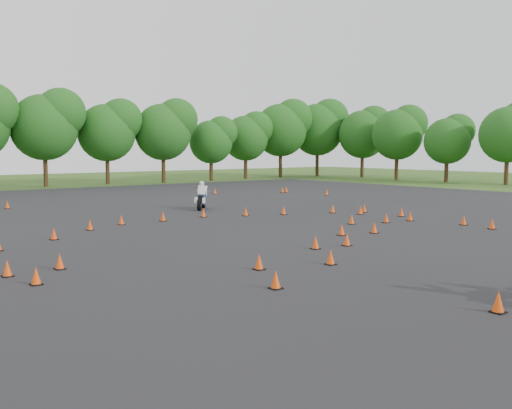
{
  "coord_description": "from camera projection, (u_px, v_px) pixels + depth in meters",
  "views": [
    {
      "loc": [
        -15.05,
        -15.29,
        3.57
      ],
      "look_at": [
        0.0,
        4.0,
        1.2
      ],
      "focal_mm": 40.0,
      "sensor_mm": 36.0,
      "label": 1
    }
  ],
  "objects": [
    {
      "name": "ground",
      "position": [
        321.0,
        244.0,
        21.55
      ],
      "size": [
        140.0,
        140.0,
        0.0
      ],
      "primitive_type": "plane",
      "color": "#2D5119",
      "rests_on": "ground"
    },
    {
      "name": "rider_white",
      "position": [
        201.0,
        195.0,
        33.98
      ],
      "size": [
        1.96,
        2.09,
        1.69
      ],
      "primitive_type": null,
      "rotation": [
        0.0,
        0.0,
        0.84
      ],
      "color": "silver",
      "rests_on": "ground"
    },
    {
      "name": "treeline",
      "position": [
        79.0,
        138.0,
        51.14
      ],
      "size": [
        86.88,
        32.29,
        10.78
      ],
      "color": "#1C4E16",
      "rests_on": "ground"
    },
    {
      "name": "asphalt_pad",
      "position": [
        229.0,
        227.0,
        26.26
      ],
      "size": [
        62.0,
        62.0,
        0.0
      ],
      "primitive_type": "plane",
      "color": "black",
      "rests_on": "ground"
    },
    {
      "name": "traffic_cones",
      "position": [
        252.0,
        224.0,
        25.58
      ],
      "size": [
        36.18,
        32.95,
        0.45
      ],
      "color": "#DE4209",
      "rests_on": "asphalt_pad"
    }
  ]
}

